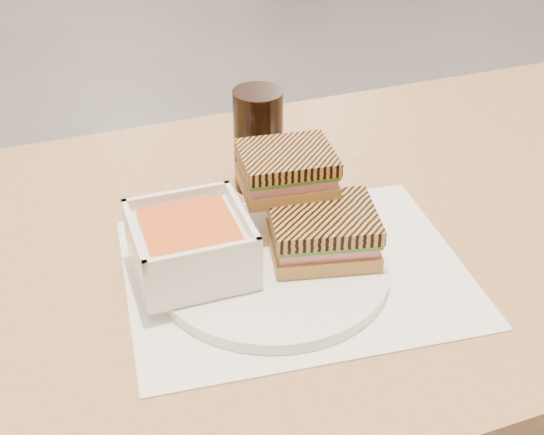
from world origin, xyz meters
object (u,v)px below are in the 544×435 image
object	(u,v)px
soup_bowl	(191,247)
main_table	(346,288)
plate	(273,268)
cola_glass	(258,140)
panini_lower	(323,232)

from	to	relation	value
soup_bowl	main_table	bearing A→B (deg)	14.58
plate	cola_glass	bearing A→B (deg)	76.80
panini_lower	main_table	bearing A→B (deg)	46.32
plate	panini_lower	size ratio (longest dim) A/B	1.94
plate	cola_glass	world-z (taller)	cola_glass
panini_lower	cola_glass	size ratio (longest dim) A/B	0.98
main_table	soup_bowl	distance (m)	0.28
plate	panini_lower	world-z (taller)	panini_lower
cola_glass	plate	bearing A→B (deg)	-103.20
main_table	cola_glass	size ratio (longest dim) A/B	8.74
soup_bowl	panini_lower	bearing A→B (deg)	-6.14
cola_glass	panini_lower	bearing A→B (deg)	-84.97
main_table	panini_lower	distance (m)	0.19
panini_lower	plate	bearing A→B (deg)	-176.35
soup_bowl	cola_glass	distance (m)	0.22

